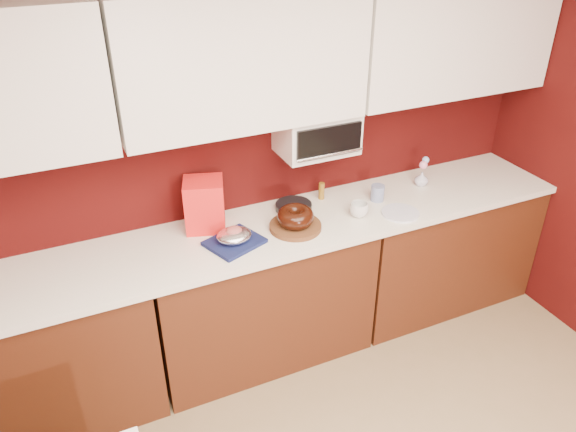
# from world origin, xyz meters

# --- Properties ---
(wall_back) EXTENTS (4.00, 0.02, 2.50)m
(wall_back) POSITION_xyz_m (0.00, 2.25, 1.25)
(wall_back) COLOR #3C0908
(wall_back) RESTS_ON floor
(base_cabinet_left) EXTENTS (1.31, 0.58, 0.86)m
(base_cabinet_left) POSITION_xyz_m (-1.33, 1.94, 0.43)
(base_cabinet_left) COLOR #481F0E
(base_cabinet_left) RESTS_ON floor
(base_cabinet_center) EXTENTS (1.31, 0.58, 0.86)m
(base_cabinet_center) POSITION_xyz_m (0.00, 1.94, 0.43)
(base_cabinet_center) COLOR #481F0E
(base_cabinet_center) RESTS_ON floor
(base_cabinet_right) EXTENTS (1.31, 0.58, 0.86)m
(base_cabinet_right) POSITION_xyz_m (1.33, 1.94, 0.43)
(base_cabinet_right) COLOR #481F0E
(base_cabinet_right) RESTS_ON floor
(countertop) EXTENTS (4.00, 0.62, 0.04)m
(countertop) POSITION_xyz_m (0.00, 1.94, 0.88)
(countertop) COLOR white
(countertop) RESTS_ON base_cabinet_center
(upper_cabinet_center) EXTENTS (1.31, 0.33, 0.70)m
(upper_cabinet_center) POSITION_xyz_m (0.00, 2.08, 1.85)
(upper_cabinet_center) COLOR white
(upper_cabinet_center) RESTS_ON wall_back
(upper_cabinet_right) EXTENTS (1.31, 0.33, 0.70)m
(upper_cabinet_right) POSITION_xyz_m (1.33, 2.08, 1.85)
(upper_cabinet_right) COLOR white
(upper_cabinet_right) RESTS_ON wall_back
(toaster_oven) EXTENTS (0.45, 0.30, 0.25)m
(toaster_oven) POSITION_xyz_m (0.45, 2.10, 1.38)
(toaster_oven) COLOR white
(toaster_oven) RESTS_ON upper_cabinet_center
(toaster_oven_door) EXTENTS (0.40, 0.02, 0.18)m
(toaster_oven_door) POSITION_xyz_m (0.45, 1.94, 1.38)
(toaster_oven_door) COLOR black
(toaster_oven_door) RESTS_ON toaster_oven
(toaster_oven_handle) EXTENTS (0.42, 0.02, 0.02)m
(toaster_oven_handle) POSITION_xyz_m (0.45, 1.93, 1.30)
(toaster_oven_handle) COLOR silver
(toaster_oven_handle) RESTS_ON toaster_oven
(cake_base) EXTENTS (0.38, 0.38, 0.03)m
(cake_base) POSITION_xyz_m (0.21, 1.88, 0.91)
(cake_base) COLOR brown
(cake_base) RESTS_ON countertop
(bundt_cake) EXTENTS (0.26, 0.26, 0.09)m
(bundt_cake) POSITION_xyz_m (0.21, 1.88, 0.98)
(bundt_cake) COLOR black
(bundt_cake) RESTS_ON cake_base
(navy_towel) EXTENTS (0.35, 0.33, 0.02)m
(navy_towel) POSITION_xyz_m (-0.17, 1.87, 0.91)
(navy_towel) COLOR #131A49
(navy_towel) RESTS_ON countertop
(foil_ham_nest) EXTENTS (0.23, 0.21, 0.07)m
(foil_ham_nest) POSITION_xyz_m (-0.17, 1.87, 0.96)
(foil_ham_nest) COLOR white
(foil_ham_nest) RESTS_ON navy_towel
(roasted_ham) EXTENTS (0.11, 0.09, 0.06)m
(roasted_ham) POSITION_xyz_m (-0.17, 1.87, 0.98)
(roasted_ham) COLOR #B15551
(roasted_ham) RESTS_ON foil_ham_nest
(pandoro_box) EXTENTS (0.27, 0.26, 0.30)m
(pandoro_box) POSITION_xyz_m (-0.25, 2.11, 1.05)
(pandoro_box) COLOR red
(pandoro_box) RESTS_ON countertop
(dark_pan) EXTENTS (0.29, 0.29, 0.04)m
(dark_pan) POSITION_xyz_m (0.30, 2.09, 0.92)
(dark_pan) COLOR black
(dark_pan) RESTS_ON countertop
(coffee_mug) EXTENTS (0.13, 0.13, 0.11)m
(coffee_mug) POSITION_xyz_m (0.62, 1.85, 0.95)
(coffee_mug) COLOR silver
(coffee_mug) RESTS_ON countertop
(blue_jar) EXTENTS (0.09, 0.09, 0.10)m
(blue_jar) POSITION_xyz_m (0.83, 1.98, 0.95)
(blue_jar) COLOR navy
(blue_jar) RESTS_ON countertop
(flower_vase) EXTENTS (0.09, 0.09, 0.11)m
(flower_vase) POSITION_xyz_m (1.20, 2.03, 0.95)
(flower_vase) COLOR silver
(flower_vase) RESTS_ON countertop
(flower_pink) EXTENTS (0.05, 0.05, 0.05)m
(flower_pink) POSITION_xyz_m (1.20, 2.03, 1.05)
(flower_pink) COLOR pink
(flower_pink) RESTS_ON flower_vase
(flower_blue) EXTENTS (0.05, 0.05, 0.05)m
(flower_blue) POSITION_xyz_m (1.23, 2.05, 1.07)
(flower_blue) COLOR #94B4ED
(flower_blue) RESTS_ON flower_vase
(china_plate) EXTENTS (0.25, 0.25, 0.01)m
(china_plate) POSITION_xyz_m (0.86, 1.77, 0.91)
(china_plate) COLOR silver
(china_plate) RESTS_ON countertop
(amber_bottle) EXTENTS (0.05, 0.05, 0.11)m
(amber_bottle) POSITION_xyz_m (0.51, 2.14, 0.96)
(amber_bottle) COLOR brown
(amber_bottle) RESTS_ON countertop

